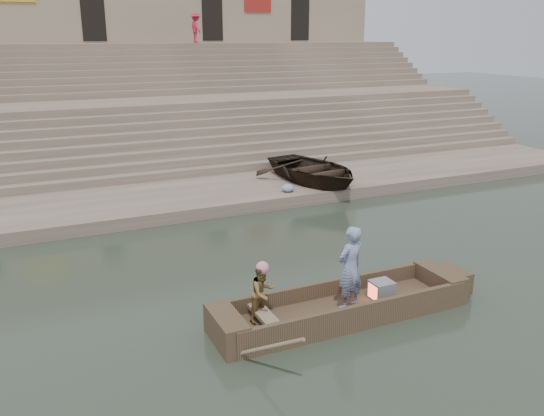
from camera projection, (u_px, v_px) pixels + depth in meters
ground at (349, 283)px, 13.35m from camera, size 120.00×120.00×0.00m
lower_landing at (230, 193)px, 20.24m from camera, size 32.00×4.00×0.40m
mid_landing at (173, 129)px, 26.40m from camera, size 32.00×3.00×2.80m
upper_landing at (140, 91)px, 32.13m from camera, size 32.00×3.00×5.20m
ghat_steps at (164, 116)px, 27.76m from camera, size 32.00×11.00×5.20m
building_wall at (123, 35)px, 34.72m from camera, size 32.00×5.07×11.20m
main_rowboat at (342, 312)px, 11.74m from camera, size 5.00×1.30×0.22m
rowboat_trim at (351, 302)px, 11.76m from camera, size 6.04×2.63×1.84m
standing_man at (350, 268)px, 11.44m from camera, size 0.74×0.58×1.78m
rowing_man at (263, 293)px, 11.02m from camera, size 0.69×0.62×1.17m
television at (381, 290)px, 12.03m from camera, size 0.46×0.42×0.40m
beached_rowboat at (313, 169)px, 20.87m from camera, size 3.79×4.90×0.94m
pedestrian at (196, 28)px, 31.63m from camera, size 0.64×1.07×1.63m
cloth_bundles at (148, 198)px, 18.47m from camera, size 9.84×2.11×0.26m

